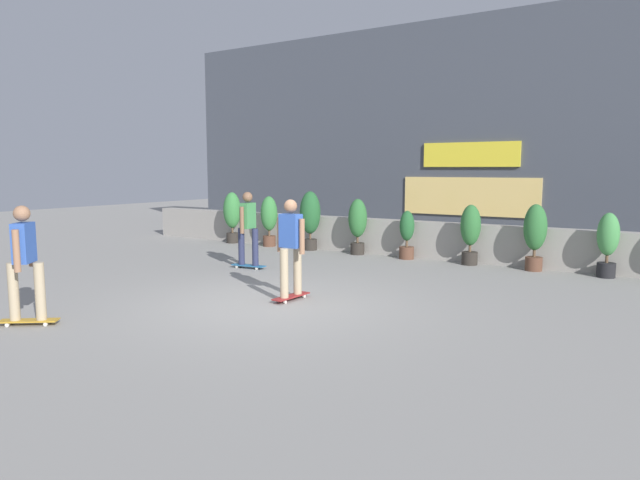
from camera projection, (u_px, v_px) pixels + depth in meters
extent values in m
plane|color=gray|center=(270.00, 304.00, 9.33)|extent=(48.00, 48.00, 0.00)
cube|color=gray|center=(417.00, 239.00, 14.27)|extent=(18.00, 0.40, 0.90)
cube|color=#424751|center=(472.00, 134.00, 17.26)|extent=(20.00, 2.00, 6.50)
cube|color=yellow|center=(470.00, 155.00, 16.31)|extent=(2.80, 0.08, 0.70)
cube|color=#F2CC72|center=(469.00, 197.00, 16.47)|extent=(4.00, 0.06, 1.10)
cylinder|color=#2D2823|center=(233.00, 238.00, 17.01)|extent=(0.36, 0.36, 0.30)
cylinder|color=brown|center=(232.00, 230.00, 16.98)|extent=(0.06, 0.06, 0.15)
ellipsoid|color=#387F3D|center=(232.00, 210.00, 16.91)|extent=(0.52, 0.52, 1.06)
cylinder|color=brown|center=(269.00, 241.00, 16.27)|extent=(0.36, 0.36, 0.30)
cylinder|color=brown|center=(269.00, 233.00, 16.24)|extent=(0.06, 0.06, 0.15)
ellipsoid|color=#387F3D|center=(269.00, 213.00, 16.17)|extent=(0.48, 0.48, 0.97)
cylinder|color=#2D2823|center=(310.00, 245.00, 15.51)|extent=(0.36, 0.36, 0.30)
cylinder|color=brown|center=(310.00, 236.00, 15.48)|extent=(0.06, 0.06, 0.15)
ellipsoid|color=#235B2D|center=(310.00, 213.00, 15.40)|extent=(0.56, 0.56, 1.15)
cylinder|color=#2D2823|center=(357.00, 249.00, 14.72)|extent=(0.36, 0.36, 0.30)
cylinder|color=brown|center=(357.00, 240.00, 14.69)|extent=(0.06, 0.06, 0.15)
ellipsoid|color=#2D6B33|center=(358.00, 218.00, 14.62)|extent=(0.48, 0.48, 0.98)
cylinder|color=brown|center=(407.00, 253.00, 13.98)|extent=(0.36, 0.36, 0.30)
cylinder|color=brown|center=(407.00, 244.00, 13.95)|extent=(0.06, 0.06, 0.15)
ellipsoid|color=#235B2D|center=(407.00, 226.00, 13.90)|extent=(0.36, 0.36, 0.73)
cylinder|color=#2D2823|center=(470.00, 258.00, 13.13)|extent=(0.36, 0.36, 0.30)
cylinder|color=brown|center=(470.00, 249.00, 13.11)|extent=(0.06, 0.06, 0.15)
ellipsoid|color=#2D6B33|center=(471.00, 225.00, 13.04)|extent=(0.46, 0.46, 0.94)
cylinder|color=brown|center=(534.00, 264.00, 12.37)|extent=(0.36, 0.36, 0.30)
cylinder|color=brown|center=(534.00, 254.00, 12.34)|extent=(0.06, 0.06, 0.15)
ellipsoid|color=#2D6B33|center=(535.00, 227.00, 12.27)|extent=(0.49, 0.49, 1.00)
cylinder|color=black|center=(606.00, 270.00, 11.61)|extent=(0.36, 0.36, 0.30)
cylinder|color=brown|center=(607.00, 259.00, 11.58)|extent=(0.06, 0.06, 0.15)
ellipsoid|color=#428C47|center=(608.00, 234.00, 11.52)|extent=(0.43, 0.43, 0.87)
cube|color=#BF8C26|center=(29.00, 321.00, 8.07)|extent=(0.76, 0.64, 0.02)
cylinder|color=silver|center=(50.00, 321.00, 8.17)|extent=(0.06, 0.06, 0.06)
cylinder|color=silver|center=(46.00, 324.00, 8.02)|extent=(0.06, 0.06, 0.06)
cylinder|color=silver|center=(12.00, 322.00, 8.14)|extent=(0.06, 0.06, 0.06)
cylinder|color=silver|center=(7.00, 325.00, 7.98)|extent=(0.06, 0.06, 0.06)
cylinder|color=tan|center=(40.00, 291.00, 8.03)|extent=(0.14, 0.14, 0.82)
cylinder|color=tan|center=(14.00, 292.00, 8.01)|extent=(0.14, 0.14, 0.82)
cube|color=#3359B2|center=(24.00, 243.00, 7.93)|extent=(0.38, 0.41, 0.56)
sphere|color=#9E7051|center=(22.00, 213.00, 7.88)|extent=(0.22, 0.22, 0.22)
cylinder|color=#9E7051|center=(31.00, 246.00, 8.18)|extent=(0.09, 0.09, 0.58)
cylinder|color=#9E7051|center=(16.00, 251.00, 7.71)|extent=(0.09, 0.09, 0.58)
cube|color=maroon|center=(291.00, 296.00, 9.61)|extent=(0.24, 0.81, 0.02)
cylinder|color=silver|center=(297.00, 295.00, 9.87)|extent=(0.03, 0.06, 0.06)
cylinder|color=silver|center=(304.00, 296.00, 9.78)|extent=(0.03, 0.06, 0.06)
cylinder|color=silver|center=(278.00, 301.00, 9.45)|extent=(0.03, 0.06, 0.06)
cylinder|color=silver|center=(285.00, 302.00, 9.36)|extent=(0.03, 0.06, 0.06)
cylinder|color=tan|center=(298.00, 270.00, 9.70)|extent=(0.14, 0.14, 0.82)
cylinder|color=tan|center=(284.00, 273.00, 9.41)|extent=(0.14, 0.14, 0.82)
cube|color=#3359B2|center=(291.00, 231.00, 9.47)|extent=(0.37, 0.22, 0.56)
sphere|color=#9E7051|center=(291.00, 206.00, 9.42)|extent=(0.22, 0.22, 0.22)
cylinder|color=#9E7051|center=(280.00, 235.00, 9.61)|extent=(0.09, 0.09, 0.58)
cylinder|color=#9E7051|center=(302.00, 237.00, 9.34)|extent=(0.09, 0.09, 0.58)
cube|color=#266699|center=(249.00, 265.00, 12.66)|extent=(0.82, 0.30, 0.02)
cylinder|color=silver|center=(261.00, 267.00, 12.62)|extent=(0.06, 0.04, 0.06)
cylinder|color=silver|center=(257.00, 269.00, 12.48)|extent=(0.06, 0.04, 0.06)
cylinder|color=silver|center=(241.00, 266.00, 12.85)|extent=(0.06, 0.04, 0.06)
cylinder|color=silver|center=(237.00, 267.00, 12.70)|extent=(0.06, 0.04, 0.06)
cylinder|color=#282D4C|center=(255.00, 247.00, 12.53)|extent=(0.14, 0.14, 0.82)
cylinder|color=#282D4C|center=(241.00, 246.00, 12.68)|extent=(0.14, 0.14, 0.82)
cube|color=#3F8C4C|center=(248.00, 216.00, 12.52)|extent=(0.24, 0.38, 0.56)
sphere|color=brown|center=(248.00, 197.00, 12.47)|extent=(0.22, 0.22, 0.22)
cylinder|color=brown|center=(254.00, 218.00, 12.74)|extent=(0.09, 0.09, 0.58)
cylinder|color=brown|center=(242.00, 220.00, 12.32)|extent=(0.09, 0.09, 0.58)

